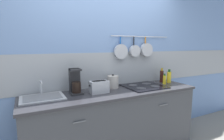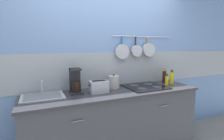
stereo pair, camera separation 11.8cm
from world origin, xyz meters
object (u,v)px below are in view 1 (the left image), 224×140
coffee_maker (75,83)px  kettle (113,82)px  bottle_cooking_wine (165,80)px  toaster (99,87)px  bottle_dish_soap (162,76)px  bottle_sesame_oil (169,77)px

coffee_maker → kettle: coffee_maker is taller
kettle → bottle_cooking_wine: (0.86, -0.16, -0.01)m
toaster → bottle_cooking_wine: 1.15m
bottle_dish_soap → bottle_sesame_oil: 0.12m
coffee_maker → bottle_sesame_oil: bearing=-2.3°
coffee_maker → bottle_dish_soap: bearing=1.1°
toaster → coffee_maker: bearing=157.5°
kettle → coffee_maker: bearing=-175.4°
toaster → bottle_sesame_oil: (1.29, 0.05, 0.02)m
coffee_maker → toaster: (0.28, -0.12, -0.06)m
bottle_cooking_wine → coffee_maker: bearing=175.5°
coffee_maker → toaster: coffee_maker is taller
coffee_maker → bottle_cooking_wine: (1.43, -0.11, -0.06)m
kettle → toaster: bearing=-150.7°
kettle → bottle_dish_soap: bearing=-1.1°
kettle → bottle_cooking_wine: kettle is taller
toaster → bottle_sesame_oil: 1.29m
kettle → bottle_sesame_oil: size_ratio=0.91×
bottle_cooking_wine → bottle_dish_soap: bearing=64.2°
bottle_dish_soap → kettle: bearing=178.9°
coffee_maker → bottle_sesame_oil: size_ratio=1.44×
kettle → bottle_cooking_wine: 0.87m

